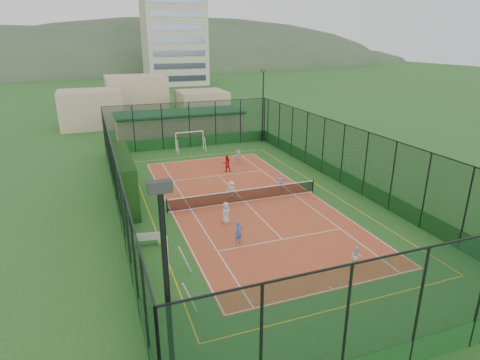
% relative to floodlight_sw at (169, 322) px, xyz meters
% --- Properties ---
extents(ground, '(300.00, 300.00, 0.00)m').
position_rel_floodlight_sw_xyz_m(ground, '(8.60, 16.60, -4.12)').
color(ground, '#1F5D25').
rests_on(ground, ground).
extents(court_slab, '(11.17, 23.97, 0.01)m').
position_rel_floodlight_sw_xyz_m(court_slab, '(8.60, 16.60, -4.12)').
color(court_slab, '#AD3826').
rests_on(court_slab, ground).
extents(tennis_net, '(11.67, 0.12, 1.06)m').
position_rel_floodlight_sw_xyz_m(tennis_net, '(8.60, 16.60, -3.59)').
color(tennis_net, black).
rests_on(tennis_net, ground).
extents(perimeter_fence, '(18.12, 34.12, 5.00)m').
position_rel_floodlight_sw_xyz_m(perimeter_fence, '(8.60, 16.60, -1.62)').
color(perimeter_fence, black).
rests_on(perimeter_fence, ground).
extents(floodlight_sw, '(0.60, 0.26, 8.25)m').
position_rel_floodlight_sw_xyz_m(floodlight_sw, '(0.00, 0.00, 0.00)').
color(floodlight_sw, black).
rests_on(floodlight_sw, ground).
extents(floodlight_ne, '(0.60, 0.26, 8.25)m').
position_rel_floodlight_sw_xyz_m(floodlight_ne, '(17.20, 33.20, 0.00)').
color(floodlight_ne, black).
rests_on(floodlight_ne, ground).
extents(clubhouse, '(15.20, 7.20, 3.15)m').
position_rel_floodlight_sw_xyz_m(clubhouse, '(8.60, 38.60, -2.55)').
color(clubhouse, tan).
rests_on(clubhouse, ground).
extents(apartment_tower, '(15.00, 12.00, 30.00)m').
position_rel_floodlight_sw_xyz_m(apartment_tower, '(20.60, 98.60, 10.88)').
color(apartment_tower, beige).
rests_on(apartment_tower, ground).
extents(distant_hills, '(200.00, 60.00, 24.00)m').
position_rel_floodlight_sw_xyz_m(distant_hills, '(8.60, 166.60, -4.12)').
color(distant_hills, '#384C33').
rests_on(distant_hills, ground).
extents(hedge_left, '(1.25, 8.33, 3.64)m').
position_rel_floodlight_sw_xyz_m(hedge_left, '(0.30, 19.69, -2.30)').
color(hedge_left, black).
rests_on(hedge_left, ground).
extents(white_bench, '(1.65, 0.70, 0.90)m').
position_rel_floodlight_sw_xyz_m(white_bench, '(0.80, 12.36, -3.67)').
color(white_bench, white).
rests_on(white_bench, ground).
extents(futsal_goal_near, '(3.51, 1.52, 2.19)m').
position_rel_floodlight_sw_xyz_m(futsal_goal_near, '(1.15, 7.22, -3.03)').
color(futsal_goal_near, white).
rests_on(futsal_goal_near, ground).
extents(futsal_goal_far, '(3.13, 0.93, 2.01)m').
position_rel_floodlight_sw_xyz_m(futsal_goal_far, '(8.23, 32.23, -3.12)').
color(futsal_goal_far, white).
rests_on(futsal_goal_far, ground).
extents(child_near_left, '(0.85, 0.80, 1.47)m').
position_rel_floodlight_sw_xyz_m(child_near_left, '(6.12, 13.54, -3.38)').
color(child_near_left, silver).
rests_on(child_near_left, court_slab).
extents(child_near_mid, '(0.60, 0.49, 1.42)m').
position_rel_floodlight_sw_xyz_m(child_near_mid, '(5.95, 10.67, -3.41)').
color(child_near_mid, '#4770C9').
rests_on(child_near_mid, court_slab).
extents(child_near_right, '(0.73, 0.66, 1.22)m').
position_rel_floodlight_sw_xyz_m(child_near_right, '(10.88, 6.04, -3.51)').
color(child_near_right, white).
rests_on(child_near_right, court_slab).
extents(child_far_left, '(0.84, 0.50, 1.27)m').
position_rel_floodlight_sw_xyz_m(child_far_left, '(7.98, 17.80, -3.48)').
color(child_far_left, white).
rests_on(child_far_left, court_slab).
extents(child_far_right, '(0.85, 0.51, 1.36)m').
position_rel_floodlight_sw_xyz_m(child_far_right, '(12.19, 17.80, -3.44)').
color(child_far_right, silver).
rests_on(child_far_right, court_slab).
extents(child_far_back, '(1.29, 0.97, 1.36)m').
position_rel_floodlight_sw_xyz_m(child_far_back, '(11.47, 25.83, -3.44)').
color(child_far_back, silver).
rests_on(child_far_back, court_slab).
extents(coach, '(0.78, 0.62, 1.56)m').
position_rel_floodlight_sw_xyz_m(coach, '(9.62, 23.82, -3.33)').
color(coach, red).
rests_on(coach, court_slab).
extents(tennis_balls, '(2.68, 1.01, 0.07)m').
position_rel_floodlight_sw_xyz_m(tennis_balls, '(8.31, 17.57, -4.08)').
color(tennis_balls, '#CCE033').
rests_on(tennis_balls, court_slab).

